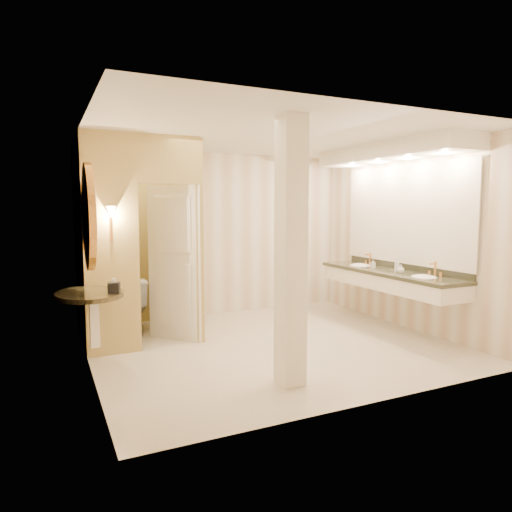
% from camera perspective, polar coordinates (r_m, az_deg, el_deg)
% --- Properties ---
extents(floor, '(4.50, 4.50, 0.00)m').
position_cam_1_polar(floor, '(6.12, 1.95, -11.03)').
color(floor, beige).
rests_on(floor, ground).
extents(ceiling, '(4.50, 4.50, 0.00)m').
position_cam_1_polar(ceiling, '(5.92, 2.05, 14.81)').
color(ceiling, silver).
rests_on(ceiling, wall_back).
extents(wall_back, '(4.50, 0.02, 2.70)m').
position_cam_1_polar(wall_back, '(7.70, -4.81, 2.70)').
color(wall_back, silver).
rests_on(wall_back, floor).
extents(wall_front, '(4.50, 0.02, 2.70)m').
position_cam_1_polar(wall_front, '(4.20, 14.54, -0.28)').
color(wall_front, silver).
rests_on(wall_front, floor).
extents(wall_left, '(0.02, 4.00, 2.70)m').
position_cam_1_polar(wall_left, '(5.24, -20.45, 0.76)').
color(wall_left, silver).
rests_on(wall_left, floor).
extents(wall_right, '(0.02, 4.00, 2.70)m').
position_cam_1_polar(wall_right, '(7.18, 18.20, 2.17)').
color(wall_right, silver).
rests_on(wall_right, floor).
extents(toilet_closet, '(1.50, 1.55, 2.70)m').
position_cam_1_polar(toilet_closet, '(6.37, -11.16, 2.22)').
color(toilet_closet, tan).
rests_on(toilet_closet, floor).
extents(wall_sconce, '(0.14, 0.14, 0.42)m').
position_cam_1_polar(wall_sconce, '(5.69, -17.68, 5.10)').
color(wall_sconce, '#D89045').
rests_on(wall_sconce, toilet_closet).
extents(vanity, '(0.75, 2.72, 2.09)m').
position_cam_1_polar(vanity, '(6.98, 16.66, 4.41)').
color(vanity, white).
rests_on(vanity, floor).
extents(console_shelf, '(0.90, 0.90, 1.90)m').
position_cam_1_polar(console_shelf, '(5.30, -20.08, 0.68)').
color(console_shelf, black).
rests_on(console_shelf, floor).
extents(pillar, '(0.25, 0.25, 2.70)m').
position_cam_1_polar(pillar, '(4.55, 4.37, 0.38)').
color(pillar, white).
rests_on(pillar, floor).
extents(tissue_box, '(0.15, 0.15, 0.12)m').
position_cam_1_polar(tissue_box, '(5.20, -17.32, -3.79)').
color(tissue_box, black).
rests_on(tissue_box, console_shelf).
extents(toilet, '(0.62, 0.89, 0.82)m').
position_cam_1_polar(toilet, '(6.84, -15.20, -5.86)').
color(toilet, white).
rests_on(toilet, floor).
extents(soap_bottle_a, '(0.07, 0.07, 0.13)m').
position_cam_1_polar(soap_bottle_a, '(7.22, 14.40, -0.95)').
color(soap_bottle_a, beige).
rests_on(soap_bottle_a, vanity).
extents(soap_bottle_b, '(0.13, 0.13, 0.12)m').
position_cam_1_polar(soap_bottle_b, '(6.79, 17.64, -1.52)').
color(soap_bottle_b, silver).
rests_on(soap_bottle_b, vanity).
extents(soap_bottle_c, '(0.09, 0.09, 0.20)m').
position_cam_1_polar(soap_bottle_c, '(6.87, 17.22, -1.10)').
color(soap_bottle_c, '#C6B28C').
rests_on(soap_bottle_c, vanity).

